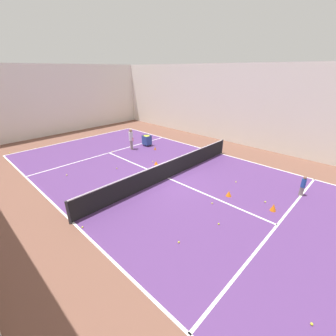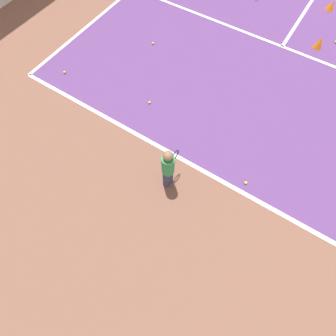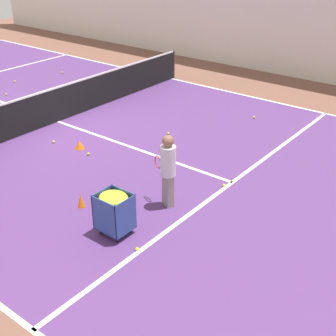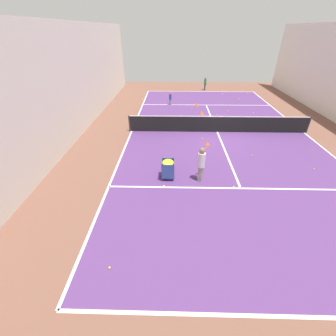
{
  "view_description": "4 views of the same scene",
  "coord_description": "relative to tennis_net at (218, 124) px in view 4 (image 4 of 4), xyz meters",
  "views": [
    {
      "loc": [
        -8.39,
        -8.06,
        5.81
      ],
      "look_at": [
        0.0,
        0.0,
        0.64
      ],
      "focal_mm": 24.0,
      "sensor_mm": 36.0,
      "label": 1
    },
    {
      "loc": [
        0.78,
        -13.9,
        5.49
      ],
      "look_at": [
        -0.51,
        -11.88,
        0.73
      ],
      "focal_mm": 28.0,
      "sensor_mm": 36.0,
      "label": 2
    },
    {
      "loc": [
        8.39,
        10.81,
        5.32
      ],
      "look_at": [
        1.69,
        5.57,
        0.89
      ],
      "focal_mm": 50.0,
      "sensor_mm": 36.0,
      "label": 3
    },
    {
      "loc": [
        2.92,
        13.9,
        5.81
      ],
      "look_at": [
        3.13,
        5.4,
        0.51
      ],
      "focal_mm": 24.0,
      "sensor_mm": 36.0,
      "label": 4
    }
  ],
  "objects": [
    {
      "name": "line_baseline_near",
      "position": [
        0.0,
        -11.19,
        -0.55
      ],
      "size": [
        11.35,
        0.1,
        0.0
      ],
      "primitive_type": "cube",
      "color": "white",
      "rests_on": "ground"
    },
    {
      "name": "tennis_ball_0",
      "position": [
        0.99,
        -10.94,
        -0.52
      ],
      "size": [
        0.07,
        0.07,
        0.07
      ],
      "primitive_type": "sphere",
      "color": "yellow",
      "rests_on": "ground"
    },
    {
      "name": "line_service_far",
      "position": [
        0.0,
        6.15,
        -0.55
      ],
      "size": [
        11.35,
        0.1,
        0.0
      ],
      "primitive_type": "cube",
      "color": "white",
      "rests_on": "ground"
    },
    {
      "name": "line_baseline_far",
      "position": [
        0.0,
        11.19,
        -0.55
      ],
      "size": [
        11.35,
        0.1,
        0.0
      ],
      "primitive_type": "cube",
      "color": "white",
      "rests_on": "ground"
    },
    {
      "name": "hall_enclosure_right",
      "position": [
        8.86,
        0.0,
        2.55
      ],
      "size": [
        0.15,
        28.9,
        6.21
      ],
      "color": "silver",
      "rests_on": "ground"
    },
    {
      "name": "tennis_ball_2",
      "position": [
        -5.56,
        -0.61,
        -0.52
      ],
      "size": [
        0.07,
        0.07,
        0.07
      ],
      "primitive_type": "sphere",
      "color": "yellow",
      "rests_on": "ground"
    },
    {
      "name": "line_sideline_right",
      "position": [
        5.68,
        0.0,
        -0.55
      ],
      "size": [
        0.1,
        22.37,
        0.0
      ],
      "primitive_type": "cube",
      "color": "white",
      "rests_on": "ground"
    },
    {
      "name": "tennis_ball_14",
      "position": [
        -2.18,
        -10.19,
        -0.52
      ],
      "size": [
        0.07,
        0.07,
        0.07
      ],
      "primitive_type": "sphere",
      "color": "yellow",
      "rests_on": "ground"
    },
    {
      "name": "training_cone_3",
      "position": [
        0.91,
        1.97,
        -0.43
      ],
      "size": [
        0.25,
        0.25,
        0.24
      ],
      "primitive_type": "cone",
      "color": "orange",
      "rests_on": "ground"
    },
    {
      "name": "tennis_ball_9",
      "position": [
        0.28,
        6.1,
        -0.52
      ],
      "size": [
        0.07,
        0.07,
        0.07
      ],
      "primitive_type": "sphere",
      "color": "yellow",
      "rests_on": "ground"
    },
    {
      "name": "tennis_ball_17",
      "position": [
        -3.91,
        4.57,
        -0.52
      ],
      "size": [
        0.07,
        0.07,
        0.07
      ],
      "primitive_type": "sphere",
      "color": "yellow",
      "rests_on": "ground"
    },
    {
      "name": "child_midcourt",
      "position": [
        3.2,
        -6.11,
        0.06
      ],
      "size": [
        0.3,
        0.3,
        1.07
      ],
      "rotation": [
        0.0,
        0.0,
        2.18
      ],
      "color": "gray",
      "rests_on": "ground"
    },
    {
      "name": "tennis_ball_13",
      "position": [
        2.24,
        -3.1,
        -0.52
      ],
      "size": [
        0.07,
        0.07,
        0.07
      ],
      "primitive_type": "sphere",
      "color": "yellow",
      "rests_on": "ground"
    },
    {
      "name": "line_sideline_left",
      "position": [
        -5.68,
        0.0,
        -0.55
      ],
      "size": [
        0.1,
        22.37,
        0.0
      ],
      "primitive_type": "cube",
      "color": "white",
      "rests_on": "ground"
    },
    {
      "name": "tennis_ball_6",
      "position": [
        -1.62,
        -4.42,
        -0.52
      ],
      "size": [
        0.07,
        0.07,
        0.07
      ],
      "primitive_type": "sphere",
      "color": "yellow",
      "rests_on": "ground"
    },
    {
      "name": "tennis_ball_1",
      "position": [
        -4.86,
        -10.58,
        -0.52
      ],
      "size": [
        0.07,
        0.07,
        0.07
      ],
      "primitive_type": "sphere",
      "color": "yellow",
      "rests_on": "ground"
    },
    {
      "name": "ball_cart",
      "position": [
        3.13,
        5.4,
        0.07
      ],
      "size": [
        0.56,
        0.62,
        0.88
      ],
      "color": "#2D478C",
      "rests_on": "ground"
    },
    {
      "name": "tennis_ball_7",
      "position": [
        -1.3,
        3.25,
        -0.52
      ],
      "size": [
        0.07,
        0.07,
        0.07
      ],
      "primitive_type": "sphere",
      "color": "yellow",
      "rests_on": "ground"
    },
    {
      "name": "court_playing_area",
      "position": [
        0.0,
        0.0,
        -0.55
      ],
      "size": [
        11.35,
        22.37,
        0.0
      ],
      "color": "#563370",
      "rests_on": "ground"
    },
    {
      "name": "tennis_ball_16",
      "position": [
        -3.53,
        -3.94,
        -0.52
      ],
      "size": [
        0.07,
        0.07,
        0.07
      ],
      "primitive_type": "sphere",
      "color": "yellow",
      "rests_on": "ground"
    },
    {
      "name": "ground_plane",
      "position": [
        0.0,
        0.0,
        -0.56
      ],
      "size": [
        32.6,
        32.6,
        0.0
      ],
      "primitive_type": "plane",
      "color": "brown"
    },
    {
      "name": "coach_at_net",
      "position": [
        1.69,
        5.57,
        0.37
      ],
      "size": [
        0.42,
        0.68,
        1.62
      ],
      "rotation": [
        0.0,
        0.0,
        -1.97
      ],
      "color": "gray",
      "rests_on": "ground"
    },
    {
      "name": "tennis_ball_11",
      "position": [
        5.9,
        -7.79,
        -0.52
      ],
      "size": [
        0.07,
        0.07,
        0.07
      ],
      "primitive_type": "sphere",
      "color": "yellow",
      "rests_on": "ground"
    },
    {
      "name": "line_service_near",
      "position": [
        0.0,
        -6.15,
        -0.55
      ],
      "size": [
        11.35,
        0.1,
        0.0
      ],
      "primitive_type": "cube",
      "color": "white",
      "rests_on": "ground"
    },
    {
      "name": "tennis_ball_10",
      "position": [
        1.05,
        2.45,
        -0.52
      ],
      "size": [
        0.07,
        0.07,
        0.07
      ],
      "primitive_type": "sphere",
      "color": "yellow",
      "rests_on": "ground"
    },
    {
      "name": "tennis_ball_3",
      "position": [
        -3.4,
        -8.2,
        -0.52
      ],
      "size": [
        0.07,
        0.07,
        0.07
      ],
      "primitive_type": "sphere",
      "color": "yellow",
      "rests_on": "ground"
    },
    {
      "name": "training_cone_2",
      "position": [
        0.66,
        -3.55,
        -0.41
      ],
      "size": [
        0.27,
        0.27,
        0.28
      ],
      "primitive_type": "cone",
      "color": "orange",
      "rests_on": "ground"
    },
    {
      "name": "training_cone_1",
      "position": [
        0.91,
        -5.63,
        -0.38
      ],
      "size": [
        0.27,
        0.27,
        0.34
      ],
      "primitive_type": "cone",
      "color": "orange",
      "rests_on": "ground"
    },
    {
      "name": "player_near_baseline",
      "position": [
        -0.51,
        -11.87,
        0.21
      ],
      "size": [
        0.28,
        0.6,
        1.34
      ],
      "rotation": [
        0.0,
        0.0,
        1.52
      ],
      "color": "#2D3351",
      "rests_on": "ground"
    },
    {
      "name": "training_cone_0",
      "position": [
        2.88,
        4.17,
        -0.41
      ],
      "size": [
        0.16,
        0.16,
        0.29
      ],
      "primitive_type": "cone",
      "color": "orange",
      "rests_on": "ground"
    },
    {
      "name": "tennis_ball_8",
      "position": [
        1.1,
        1.13,
        -0.52
      ],
      "size": [
        0.07,
        0.07,
        0.07
      ],
      "primitive_type": "sphere",
      "color": "yellow",
      "rests_on": "ground"
    },
    {
      "name": "tennis_ball_19",
      "position": [
        1.33,
        -5.11,
        -0.52
      ],
      "size": [
        0.07,
        0.07,
        0.07
      ],
      "primitive_type": "sphere",
      "color": "yellow",
      "rests_on": "ground"
    },
    {
      "name": "tennis_net",
      "position": [
        0.0,
        0.0,
        0.0
      ],
      "size": [
        11.65,
        0.1,
        1.07
      ],
      "color": "#2D2D33",
      "rests_on": "ground"
    },
    {
      "name": "tennis_ball_15",
      "position": [
        -0.51,
        -3.36,
        -0.52
      ],
      "size": [
        0.07,
        0.07,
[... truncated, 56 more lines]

